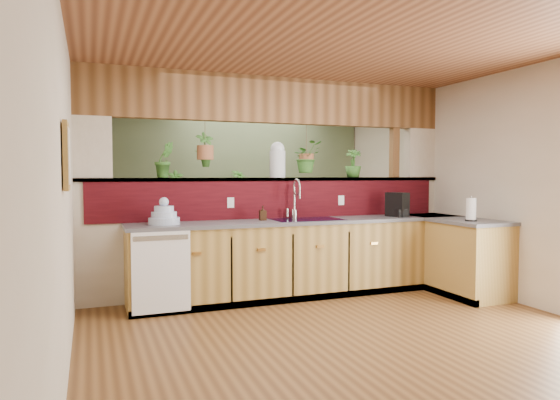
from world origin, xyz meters
name	(u,v)px	position (x,y,z in m)	size (l,w,h in m)	color
ground	(324,319)	(0.00, 0.00, 0.00)	(4.60, 7.00, 0.01)	brown
ceiling	(325,52)	(0.00, 0.00, 2.60)	(4.60, 7.00, 0.01)	brown
wall_back	(230,182)	(0.00, 3.50, 1.30)	(4.60, 0.02, 2.60)	beige
wall_left	(68,191)	(-2.30, 0.00, 1.30)	(0.02, 7.00, 2.60)	beige
wall_right	(507,186)	(2.30, 0.00, 1.30)	(0.02, 7.00, 2.60)	beige
pass_through_partition	(278,194)	(0.03, 1.35, 1.19)	(4.60, 0.21, 2.60)	beige
pass_through_ledge	(276,179)	(0.00, 1.35, 1.37)	(4.60, 0.21, 0.04)	brown
header_beam	(276,101)	(0.00, 1.35, 2.33)	(4.60, 0.15, 0.55)	brown
sage_backwall	(230,182)	(0.00, 3.48, 1.30)	(4.55, 0.02, 2.55)	#60734E
countertop	(355,256)	(0.84, 0.87, 0.45)	(4.14, 1.52, 0.90)	olive
dishwasher	(161,272)	(-1.48, 0.66, 0.46)	(0.58, 0.03, 0.82)	white
navy_sink	(307,226)	(0.25, 0.98, 0.82)	(0.82, 0.50, 0.18)	black
framed_print	(67,156)	(-2.27, -0.80, 1.55)	(0.04, 0.35, 0.45)	olive
faucet	(295,197)	(0.17, 1.13, 1.16)	(0.21, 0.21, 0.48)	#B7B7B2
dish_stack	(164,216)	(-1.40, 0.99, 0.99)	(0.33, 0.33, 0.29)	#AABCDB
soap_dispenser	(263,213)	(-0.28, 1.05, 0.98)	(0.08, 0.08, 0.17)	#332012
coffee_maker	(398,206)	(1.47, 0.92, 1.04)	(0.16, 0.27, 0.30)	black
paper_towel	(471,210)	(1.90, 0.11, 1.03)	(0.13, 0.13, 0.28)	black
glass_jar	(277,160)	(0.02, 1.35, 1.61)	(0.20, 0.20, 0.44)	silver
ledge_plant_left	(164,160)	(-1.34, 1.35, 1.59)	(0.22, 0.18, 0.41)	#306523
ledge_plant_right	(353,163)	(1.07, 1.35, 1.57)	(0.21, 0.21, 0.37)	#306523
hanging_plant_a	(205,138)	(-0.87, 1.35, 1.85)	(0.24, 0.19, 0.53)	brown
hanging_plant_b	(306,143)	(0.41, 1.35, 1.82)	(0.40, 0.37, 0.52)	brown
shelving_console	(212,234)	(-0.36, 3.25, 0.50)	(1.65, 0.44, 1.10)	black
shelf_plant_a	(176,185)	(-0.91, 3.25, 1.27)	(0.24, 0.16, 0.45)	#306523
shelf_plant_b	(238,184)	(0.07, 3.25, 1.27)	(0.25, 0.25, 0.44)	#306523
floor_plant	(315,244)	(0.93, 2.21, 0.41)	(0.75, 0.65, 0.83)	#306523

